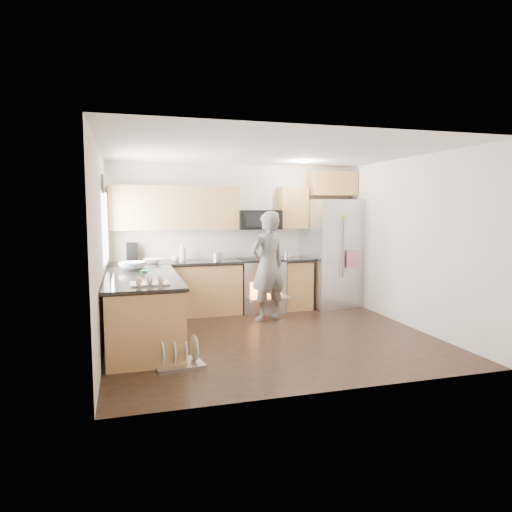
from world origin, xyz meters
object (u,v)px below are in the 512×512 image
object	(u,v)px
stove_range	(261,273)
refrigerator	(332,253)
dish_rack	(178,358)
person	(268,266)

from	to	relation	value
stove_range	refrigerator	xyz separation A→B (m)	(1.40, 0.01, 0.31)
dish_rack	person	bearing A→B (deg)	47.41
refrigerator	dish_rack	xyz separation A→B (m)	(-3.15, -2.52, -0.90)
refrigerator	dish_rack	world-z (taller)	refrigerator
stove_range	person	bearing A→B (deg)	-96.88
refrigerator	person	xyz separation A→B (m)	(-1.48, -0.70, -0.10)
refrigerator	person	bearing A→B (deg)	-164.56
person	dish_rack	world-z (taller)	person
refrigerator	dish_rack	distance (m)	4.13
refrigerator	person	world-z (taller)	refrigerator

